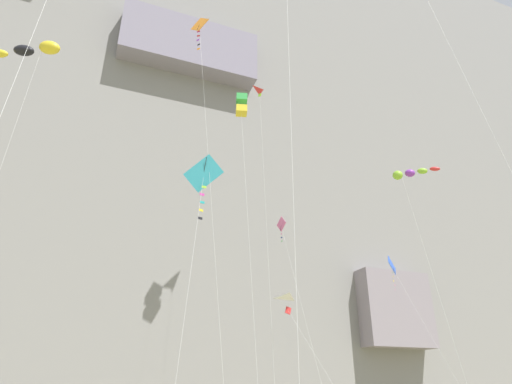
% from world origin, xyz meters
% --- Properties ---
extents(cliff_face, '(180.00, 26.27, 76.17)m').
position_xyz_m(cliff_face, '(0.01, 56.13, 38.07)').
color(cliff_face, gray).
rests_on(cliff_face, ground).
extents(kite_box_upper_left, '(1.27, 6.33, 27.80)m').
position_xyz_m(kite_box_upper_left, '(3.58, 33.33, 26.72)').
color(kite_box_upper_left, green).
rests_on(kite_box_upper_left, ground).
extents(kite_windsock_mid_center, '(6.45, 5.14, 23.93)m').
position_xyz_m(kite_windsock_mid_center, '(-13.81, 28.12, 23.19)').
color(kite_windsock_mid_center, yellow).
rests_on(kite_windsock_mid_center, ground).
extents(kite_diamond_low_center, '(1.14, 5.90, 16.57)m').
position_xyz_m(kite_diamond_low_center, '(8.09, 34.45, 15.01)').
color(kite_diamond_low_center, pink).
rests_on(kite_diamond_low_center, ground).
extents(kite_delta_mid_left, '(1.46, 2.49, 28.53)m').
position_xyz_m(kite_delta_mid_left, '(5.67, 32.86, 26.88)').
color(kite_delta_mid_left, red).
rests_on(kite_delta_mid_left, ground).
extents(kite_windsock_low_right, '(2.88, 2.66, 15.70)m').
position_xyz_m(kite_windsock_low_right, '(11.55, 21.60, 15.31)').
color(kite_windsock_low_right, '#8CCC33').
rests_on(kite_windsock_low_right, ground).
extents(kite_diamond_front_field, '(2.86, 3.78, 15.06)m').
position_xyz_m(kite_diamond_front_field, '(-2.03, 23.74, 13.64)').
color(kite_diamond_front_field, '#38B2D1').
rests_on(kite_diamond_front_field, ground).
extents(kite_diamond_high_right, '(2.76, 2.89, 27.26)m').
position_xyz_m(kite_diamond_high_right, '(-2.65, 24.53, 25.26)').
color(kite_diamond_high_right, orange).
rests_on(kite_diamond_high_right, ground).
extents(kite_delta_far_right, '(1.60, 6.99, 7.56)m').
position_xyz_m(kite_delta_far_right, '(6.71, 29.84, 7.29)').
color(kite_delta_far_right, white).
rests_on(kite_delta_far_right, ground).
extents(kite_diamond_upper_mid, '(2.62, 6.08, 14.16)m').
position_xyz_m(kite_diamond_upper_mid, '(20.15, 34.99, 12.81)').
color(kite_diamond_upper_mid, blue).
rests_on(kite_diamond_upper_mid, ground).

